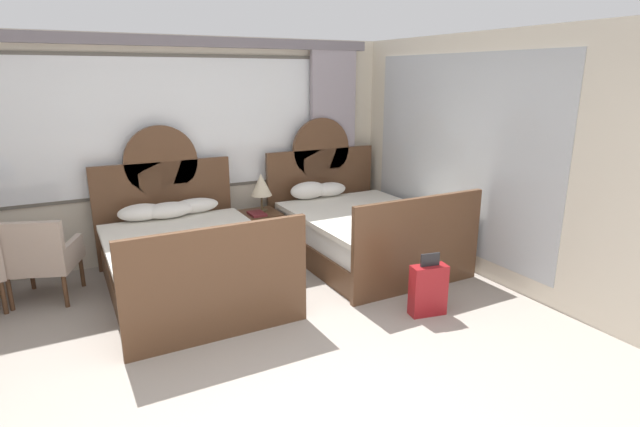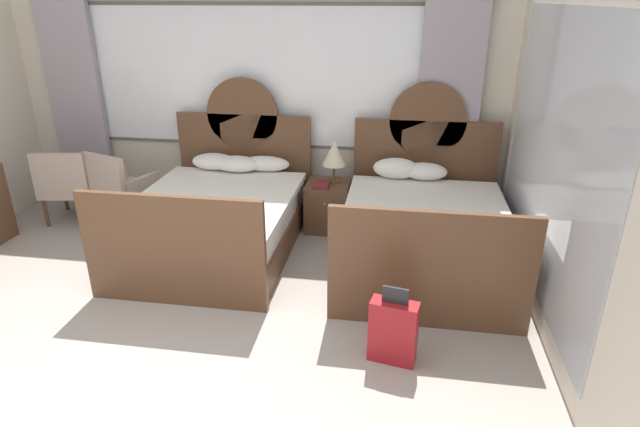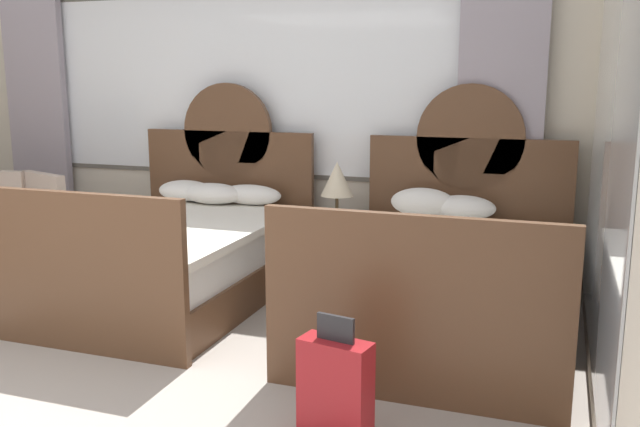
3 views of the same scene
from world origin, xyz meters
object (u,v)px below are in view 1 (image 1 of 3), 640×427
(armchair_by_window_left, at_px, (40,256))
(suitcase_on_floor, at_px, (428,290))
(bed_near_window, at_px, (188,258))
(table_lamp_on_nightstand, at_px, (261,185))
(nightstand_between_beds, at_px, (260,233))
(bed_near_mirror, at_px, (360,230))
(book_on_nightstand, at_px, (257,214))

(armchair_by_window_left, height_order, suitcase_on_floor, armchair_by_window_left)
(bed_near_window, bearing_deg, armchair_by_window_left, 162.33)
(bed_near_window, xyz_separation_m, table_lamp_on_nightstand, (1.14, 0.73, 0.54))
(nightstand_between_beds, distance_m, armchair_by_window_left, 2.47)
(nightstand_between_beds, bearing_deg, armchair_by_window_left, -174.07)
(nightstand_between_beds, relative_size, table_lamp_on_nightstand, 1.15)
(nightstand_between_beds, xyz_separation_m, table_lamp_on_nightstand, (0.06, 0.04, 0.62))
(armchair_by_window_left, distance_m, suitcase_on_floor, 3.88)
(bed_near_mirror, xyz_separation_m, table_lamp_on_nightstand, (-1.02, 0.74, 0.54))
(table_lamp_on_nightstand, xyz_separation_m, armchair_by_window_left, (-2.51, -0.30, -0.41))
(bed_near_window, distance_m, armchair_by_window_left, 1.44)
(nightstand_between_beds, height_order, armchair_by_window_left, armchair_by_window_left)
(nightstand_between_beds, bearing_deg, bed_near_mirror, -32.96)
(bed_near_window, bearing_deg, book_on_nightstand, 30.05)
(bed_near_mirror, xyz_separation_m, nightstand_between_beds, (-1.08, 0.70, -0.08))
(table_lamp_on_nightstand, distance_m, book_on_nightstand, 0.37)
(bed_near_mirror, bearing_deg, suitcase_on_floor, -98.91)
(armchair_by_window_left, bearing_deg, bed_near_window, -17.67)
(table_lamp_on_nightstand, bearing_deg, book_on_nightstand, -131.40)
(nightstand_between_beds, relative_size, suitcase_on_floor, 0.90)
(suitcase_on_floor, bearing_deg, nightstand_between_beds, 109.49)
(table_lamp_on_nightstand, bearing_deg, bed_near_window, -147.44)
(bed_near_window, height_order, nightstand_between_beds, bed_near_window)
(bed_near_window, relative_size, bed_near_mirror, 1.00)
(bed_near_window, height_order, armchair_by_window_left, bed_near_window)
(armchair_by_window_left, bearing_deg, nightstand_between_beds, 5.93)
(bed_near_window, height_order, table_lamp_on_nightstand, bed_near_window)
(suitcase_on_floor, bearing_deg, armchair_by_window_left, 147.66)
(book_on_nightstand, relative_size, armchair_by_window_left, 0.29)
(bed_near_window, xyz_separation_m, book_on_nightstand, (1.02, 0.59, 0.21))
(table_lamp_on_nightstand, xyz_separation_m, book_on_nightstand, (-0.12, -0.14, -0.32))
(bed_near_mirror, height_order, table_lamp_on_nightstand, bed_near_mirror)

